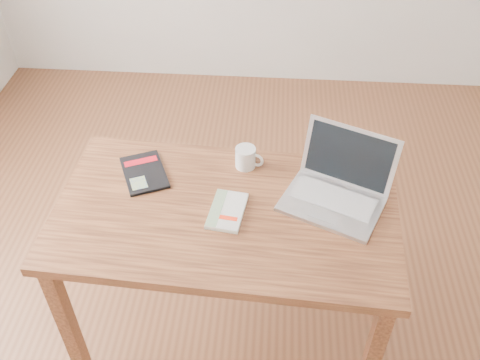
# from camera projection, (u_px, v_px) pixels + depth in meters

# --- Properties ---
(room) EXTENTS (4.04, 4.04, 2.70)m
(room) POSITION_uv_depth(u_px,v_px,m) (245.00, 38.00, 1.75)
(room) COLOR brown
(room) RESTS_ON ground
(desk) EXTENTS (1.33, 0.81, 0.75)m
(desk) POSITION_uv_depth(u_px,v_px,m) (226.00, 226.00, 2.07)
(desk) COLOR #5B311B
(desk) RESTS_ON ground
(white_guidebook) EXTENTS (0.15, 0.22, 0.02)m
(white_guidebook) POSITION_uv_depth(u_px,v_px,m) (227.00, 211.00, 2.00)
(white_guidebook) COLOR silver
(white_guidebook) RESTS_ON desk
(black_guidebook) EXTENTS (0.24, 0.28, 0.01)m
(black_guidebook) POSITION_uv_depth(u_px,v_px,m) (144.00, 172.00, 2.16)
(black_guidebook) COLOR black
(black_guidebook) RESTS_ON desk
(laptop) EXTENTS (0.46, 0.43, 0.25)m
(laptop) POSITION_uv_depth(u_px,v_px,m) (338.00, 187.00, 2.03)
(laptop) COLOR silver
(laptop) RESTS_ON desk
(coffee_mug) EXTENTS (0.12, 0.08, 0.09)m
(coffee_mug) POSITION_uv_depth(u_px,v_px,m) (246.00, 157.00, 2.17)
(coffee_mug) COLOR white
(coffee_mug) RESTS_ON desk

